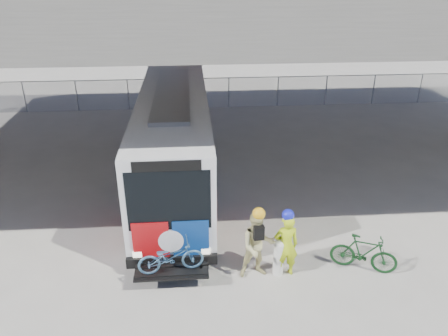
{
  "coord_description": "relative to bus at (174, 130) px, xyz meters",
  "views": [
    {
      "loc": [
        -1.34,
        -13.67,
        8.05
      ],
      "look_at": [
        -0.25,
        -0.06,
        1.6
      ],
      "focal_mm": 35.0,
      "sensor_mm": 36.0,
      "label": 1
    }
  ],
  "objects": [
    {
      "name": "chainlink_fence",
      "position": [
        2.0,
        9.52,
        -0.68
      ],
      "size": [
        30.0,
        0.06,
        30.0
      ],
      "color": "gray",
      "rests_on": "ground"
    },
    {
      "name": "cyclist_hivis",
      "position": [
        3.17,
        -6.32,
        -1.1
      ],
      "size": [
        0.71,
        0.48,
        2.1
      ],
      "rotation": [
        0.0,
        0.0,
        3.18
      ],
      "color": "#C7E618",
      "rests_on": "ground"
    },
    {
      "name": "ground",
      "position": [
        2.0,
        -2.48,
        -2.11
      ],
      "size": [
        160.0,
        160.0,
        0.0
      ],
      "primitive_type": "plane",
      "color": "#9E9991",
      "rests_on": "ground"
    },
    {
      "name": "overpass",
      "position": [
        2.0,
        1.52,
        4.44
      ],
      "size": [
        40.0,
        16.0,
        7.95
      ],
      "color": "#605E59",
      "rests_on": "ground"
    },
    {
      "name": "bollard",
      "position": [
        2.98,
        -6.32,
        -1.5
      ],
      "size": [
        0.29,
        0.29,
        1.13
      ],
      "color": "silver",
      "rests_on": "ground"
    },
    {
      "name": "bike_parked",
      "position": [
        5.44,
        -6.32,
        -1.55
      ],
      "size": [
        1.93,
        1.22,
        1.12
      ],
      "primitive_type": "imported",
      "rotation": [
        0.0,
        0.0,
        1.17
      ],
      "color": "#123818",
      "rests_on": "ground"
    },
    {
      "name": "bus",
      "position": [
        0.0,
        0.0,
        0.0
      ],
      "size": [
        2.67,
        12.98,
        3.69
      ],
      "color": "silver",
      "rests_on": "ground"
    },
    {
      "name": "cyclist_tan",
      "position": [
        2.37,
        -6.32,
        -1.08
      ],
      "size": [
        1.04,
        0.85,
        2.19
      ],
      "rotation": [
        0.0,
        0.0,
        0.1
      ],
      "color": "#D0C785",
      "rests_on": "ground"
    }
  ]
}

